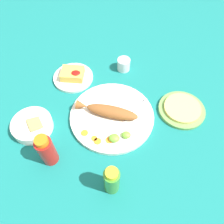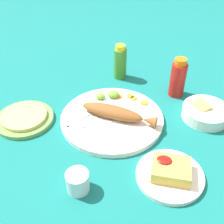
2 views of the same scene
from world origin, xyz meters
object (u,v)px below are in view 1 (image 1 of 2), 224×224
object	(u,v)px
main_plate	(112,116)
hot_sauce_bottle_green	(112,180)
fried_fish	(108,111)
guacamole_bowl	(32,125)
tortilla_plate	(182,110)
fork_far	(134,113)
fork_near	(129,104)
hot_sauce_bottle_red	(47,150)
salt_cup	(124,65)
side_plate_fries	(73,78)

from	to	relation	value
main_plate	hot_sauce_bottle_green	bearing A→B (deg)	-85.30
fried_fish	guacamole_bowl	world-z (taller)	fried_fish
tortilla_plate	fork_far	bearing A→B (deg)	-168.64
fork_near	hot_sauce_bottle_red	size ratio (longest dim) A/B	1.13
guacamole_bowl	tortilla_plate	bearing A→B (deg)	12.92
fork_far	guacamole_bowl	bearing A→B (deg)	139.70
hot_sauce_bottle_green	salt_cup	size ratio (longest dim) A/B	2.34
hot_sauce_bottle_green	guacamole_bowl	distance (m)	0.40
hot_sauce_bottle_red	guacamole_bowl	bearing A→B (deg)	129.74
fork_near	salt_cup	bearing A→B (deg)	73.74
main_plate	fried_fish	distance (m)	0.03
fork_near	side_plate_fries	size ratio (longest dim) A/B	0.92
main_plate	guacamole_bowl	xyz separation A→B (m)	(-0.32, -0.08, 0.01)
fork_far	hot_sauce_bottle_red	xyz separation A→B (m)	(-0.30, -0.22, 0.05)
guacamole_bowl	hot_sauce_bottle_green	bearing A→B (deg)	-31.66
side_plate_fries	guacamole_bowl	distance (m)	0.31
fried_fish	salt_cup	size ratio (longest dim) A/B	4.29
guacamole_bowl	tortilla_plate	world-z (taller)	guacamole_bowl
fried_fish	tortilla_plate	xyz separation A→B (m)	(0.31, 0.06, -0.03)
fork_near	hot_sauce_bottle_red	xyz separation A→B (m)	(-0.28, -0.27, 0.05)
salt_cup	hot_sauce_bottle_green	bearing A→B (deg)	-90.83
fork_near	tortilla_plate	world-z (taller)	fork_near
salt_cup	tortilla_plate	distance (m)	0.35
fork_far	salt_cup	bearing A→B (deg)	47.89
main_plate	fork_near	bearing A→B (deg)	41.86
salt_cup	guacamole_bowl	bearing A→B (deg)	-132.78
hot_sauce_bottle_red	tortilla_plate	bearing A→B (deg)	27.56
main_plate	fork_near	distance (m)	0.09
fried_fish	guacamole_bowl	xyz separation A→B (m)	(-0.30, -0.08, -0.01)
hot_sauce_bottle_red	salt_cup	xyz separation A→B (m)	(0.24, 0.50, -0.05)
salt_cup	tortilla_plate	xyz separation A→B (m)	(0.26, -0.24, -0.02)
hot_sauce_bottle_red	tortilla_plate	xyz separation A→B (m)	(0.51, 0.27, -0.07)
fried_fish	hot_sauce_bottle_green	xyz separation A→B (m)	(0.04, -0.29, 0.03)
hot_sauce_bottle_red	salt_cup	distance (m)	0.56
hot_sauce_bottle_red	fork_near	bearing A→B (deg)	43.67
fried_fish	fork_near	xyz separation A→B (m)	(0.08, 0.06, -0.02)
main_plate	side_plate_fries	bearing A→B (deg)	134.63
hot_sauce_bottle_red	fried_fish	bearing A→B (deg)	46.65
side_plate_fries	tortilla_plate	xyz separation A→B (m)	(0.50, -0.15, 0.00)
fried_fish	hot_sauce_bottle_red	bearing A→B (deg)	-123.59
side_plate_fries	guacamole_bowl	xyz separation A→B (m)	(-0.11, -0.29, 0.02)
side_plate_fries	tortilla_plate	distance (m)	0.52
fork_far	tortilla_plate	size ratio (longest dim) A/B	0.79
salt_cup	hot_sauce_bottle_red	bearing A→B (deg)	-115.98
fork_far	main_plate	bearing A→B (deg)	137.14
fork_near	hot_sauce_bottle_green	xyz separation A→B (m)	(-0.04, -0.35, 0.05)
fork_near	fork_far	distance (m)	0.05
hot_sauce_bottle_red	hot_sauce_bottle_green	world-z (taller)	hot_sauce_bottle_red
main_plate	guacamole_bowl	size ratio (longest dim) A/B	2.18
guacamole_bowl	salt_cup	bearing A→B (deg)	47.22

